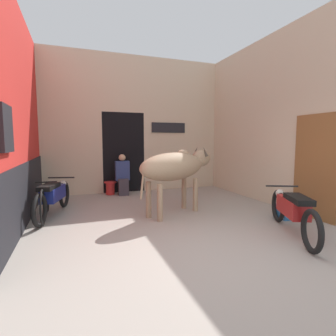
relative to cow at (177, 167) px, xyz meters
name	(u,v)px	position (x,y,z in m)	size (l,w,h in m)	color
ground_plane	(219,256)	(-0.24, -2.19, -1.02)	(30.00, 30.00, 0.00)	#9E9389
wall_left_shopfront	(16,117)	(-3.04, 0.28, 0.98)	(0.25, 4.96, 4.13)	red
wall_back_with_doorway	(130,135)	(-0.38, 3.02, 0.75)	(5.44, 0.93, 4.13)	beige
wall_right_with_door	(268,122)	(2.56, 0.25, 1.02)	(0.22, 4.96, 4.13)	beige
cow	(177,167)	(0.00, 0.00, 0.00)	(2.11, 1.32, 1.44)	tan
motorcycle_near	(293,210)	(1.32, -1.89, -0.59)	(0.98, 1.91, 0.74)	black
motorcycle_far	(53,196)	(-2.51, 0.68, -0.59)	(0.74, 2.05, 0.75)	black
bicycle	(45,201)	(-2.66, 0.59, -0.67)	(0.44, 1.71, 0.69)	black
shopkeeper_seated	(123,174)	(-0.76, 2.34, -0.41)	(0.40, 0.33, 1.18)	#3D3842
plastic_stool	(110,188)	(-1.10, 2.51, -0.81)	(0.35, 0.35, 0.38)	red
crate	(288,211)	(1.99, -1.12, -0.88)	(0.44, 0.32, 0.28)	teal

